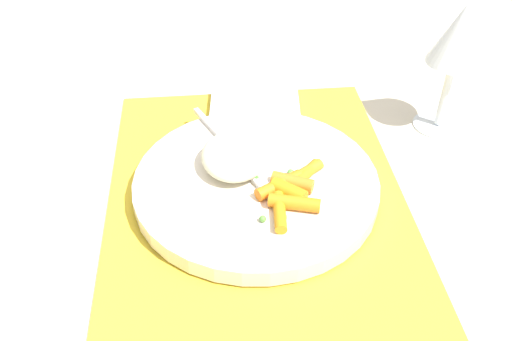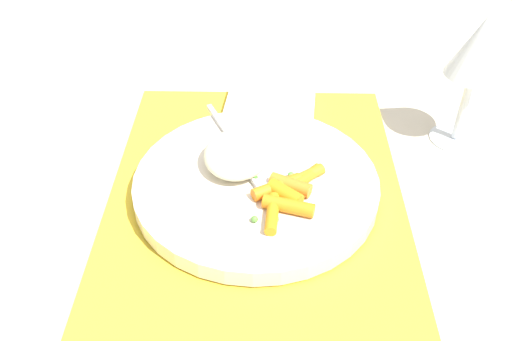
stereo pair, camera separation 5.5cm
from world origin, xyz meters
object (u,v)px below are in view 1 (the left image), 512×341
Objects in this scene: rice_mound at (234,156)px; napkin at (255,104)px; fork at (242,160)px; carrot_portion at (291,189)px; plate at (256,184)px; wine_glass at (459,40)px.

rice_mound is 0.15m from napkin.
carrot_portion is at bearing 39.41° from fork.
plate is 0.17m from napkin.
rice_mound is 0.72× the size of napkin.
wine_glass is (-0.09, 0.27, 0.08)m from rice_mound.
napkin is at bearing 165.80° from rice_mound.
fork is at bearing -154.99° from plate.
napkin is at bearing -174.55° from carrot_portion.
rice_mound is 0.83× the size of carrot_portion.
rice_mound reaches higher than carrot_portion.
wine_glass is at bearing 108.21° from rice_mound.
rice_mound is 0.02m from fork.
wine_glass is at bearing 123.22° from carrot_portion.
rice_mound is 0.08m from carrot_portion.
wine_glass reaches higher than rice_mound.
rice_mound is 0.51× the size of wine_glass.
carrot_portion is 0.07m from fork.
fork is 1.54× the size of napkin.
carrot_portion is (0.05, 0.06, -0.01)m from rice_mound.
plate is 1.61× the size of wine_glass.
fork is 0.14m from napkin.
rice_mound is at bearing -57.02° from fork.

